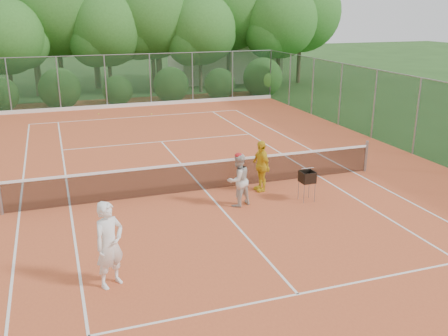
{
  "coord_description": "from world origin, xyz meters",
  "views": [
    {
      "loc": [
        -4.3,
        -14.22,
        5.52
      ],
      "look_at": [
        0.23,
        -1.2,
        1.1
      ],
      "focal_mm": 40.0,
      "sensor_mm": 36.0,
      "label": 1
    }
  ],
  "objects_px": {
    "player_yellow": "(261,166)",
    "player_center_grp": "(238,180)",
    "player_white": "(109,245)",
    "ball_hopper": "(307,177)"
  },
  "relations": [
    {
      "from": "player_center_grp",
      "to": "player_yellow",
      "type": "xyz_separation_m",
      "value": [
        1.12,
        0.96,
        0.02
      ]
    },
    {
      "from": "player_white",
      "to": "player_yellow",
      "type": "xyz_separation_m",
      "value": [
        5.16,
        4.21,
        -0.11
      ]
    },
    {
      "from": "player_center_grp",
      "to": "player_white",
      "type": "bearing_deg",
      "value": -141.12
    },
    {
      "from": "player_center_grp",
      "to": "ball_hopper",
      "type": "xyz_separation_m",
      "value": [
        2.07,
        -0.3,
        -0.06
      ]
    },
    {
      "from": "player_yellow",
      "to": "player_center_grp",
      "type": "bearing_deg",
      "value": -54.25
    },
    {
      "from": "player_yellow",
      "to": "ball_hopper",
      "type": "height_order",
      "value": "player_yellow"
    },
    {
      "from": "player_center_grp",
      "to": "player_yellow",
      "type": "bearing_deg",
      "value": 40.42
    },
    {
      "from": "ball_hopper",
      "to": "player_white",
      "type": "bearing_deg",
      "value": -172.96
    },
    {
      "from": "player_white",
      "to": "ball_hopper",
      "type": "distance_m",
      "value": 6.79
    },
    {
      "from": "player_white",
      "to": "player_center_grp",
      "type": "relative_size",
      "value": 1.16
    }
  ]
}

